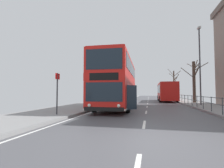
% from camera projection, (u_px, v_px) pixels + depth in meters
% --- Properties ---
extents(ground, '(15.80, 140.00, 0.20)m').
position_uv_depth(ground, '(119.00, 137.00, 5.28)').
color(ground, '#4D4D52').
extents(double_decker_bus_main, '(3.56, 10.92, 4.41)m').
position_uv_depth(double_decker_bus_main, '(118.00, 83.00, 15.40)').
color(double_decker_bus_main, red).
rests_on(double_decker_bus_main, ground).
extents(background_bus_far_lane, '(2.73, 10.16, 2.95)m').
position_uv_depth(background_bus_far_lane, '(167.00, 91.00, 27.49)').
color(background_bus_far_lane, red).
rests_on(background_bus_far_lane, ground).
extents(pedestrian_railing_far_kerb, '(0.05, 32.65, 1.02)m').
position_uv_depth(pedestrian_railing_far_kerb, '(185.00, 98.00, 20.49)').
color(pedestrian_railing_far_kerb, '#2D3338').
rests_on(pedestrian_railing_far_kerb, ground).
extents(bus_stop_sign_near, '(0.08, 0.44, 2.50)m').
position_uv_depth(bus_stop_sign_near, '(57.00, 89.00, 10.20)').
color(bus_stop_sign_near, '#2D2D33').
rests_on(bus_stop_sign_near, ground).
extents(street_lamp_far_side, '(0.28, 0.60, 8.40)m').
position_uv_depth(street_lamp_far_side, '(200.00, 60.00, 17.97)').
color(street_lamp_far_side, '#38383D').
rests_on(street_lamp_far_side, ground).
extents(bare_tree_far_00, '(2.83, 2.08, 6.59)m').
position_uv_depth(bare_tree_far_00, '(174.00, 83.00, 37.23)').
color(bare_tree_far_00, '#423328').
rests_on(bare_tree_far_00, ground).
extents(bare_tree_far_01, '(3.40, 2.16, 5.74)m').
position_uv_depth(bare_tree_far_01, '(194.00, 80.00, 21.97)').
color(bare_tree_far_01, '#423328').
rests_on(bare_tree_far_01, ground).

